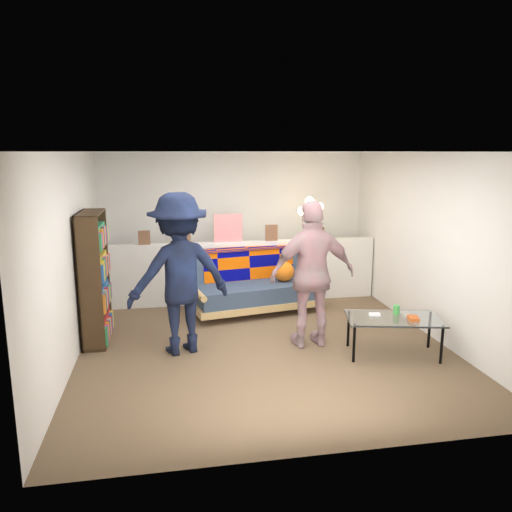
{
  "coord_description": "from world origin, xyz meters",
  "views": [
    {
      "loc": [
        -1.14,
        -5.96,
        2.39
      ],
      "look_at": [
        0.0,
        0.4,
        1.05
      ],
      "focal_mm": 35.0,
      "sensor_mm": 36.0,
      "label": 1
    }
  ],
  "objects_px": {
    "coffee_table": "(395,320)",
    "floor_lamp": "(310,229)",
    "person_right": "(313,275)",
    "futon_sofa": "(255,286)",
    "person_left": "(179,274)",
    "bookshelf": "(94,282)"
  },
  "relations": [
    {
      "from": "coffee_table",
      "to": "person_left",
      "type": "relative_size",
      "value": 0.63
    },
    {
      "from": "person_right",
      "to": "person_left",
      "type": "bearing_deg",
      "value": -6.86
    },
    {
      "from": "person_left",
      "to": "person_right",
      "type": "relative_size",
      "value": 1.06
    },
    {
      "from": "person_left",
      "to": "person_right",
      "type": "bearing_deg",
      "value": 160.23
    },
    {
      "from": "futon_sofa",
      "to": "coffee_table",
      "type": "distance_m",
      "value": 2.41
    },
    {
      "from": "floor_lamp",
      "to": "person_right",
      "type": "distance_m",
      "value": 1.85
    },
    {
      "from": "bookshelf",
      "to": "floor_lamp",
      "type": "relative_size",
      "value": 0.98
    },
    {
      "from": "bookshelf",
      "to": "person_right",
      "type": "bearing_deg",
      "value": -13.45
    },
    {
      "from": "coffee_table",
      "to": "futon_sofa",
      "type": "bearing_deg",
      "value": 123.71
    },
    {
      "from": "futon_sofa",
      "to": "person_left",
      "type": "xyz_separation_m",
      "value": [
        -1.17,
        -1.43,
        0.58
      ]
    },
    {
      "from": "coffee_table",
      "to": "floor_lamp",
      "type": "relative_size",
      "value": 0.71
    },
    {
      "from": "person_right",
      "to": "bookshelf",
      "type": "bearing_deg",
      "value": -16.72
    },
    {
      "from": "bookshelf",
      "to": "person_left",
      "type": "distance_m",
      "value": 1.2
    },
    {
      "from": "floor_lamp",
      "to": "person_right",
      "type": "bearing_deg",
      "value": -104.88
    },
    {
      "from": "person_left",
      "to": "person_right",
      "type": "height_order",
      "value": "person_left"
    },
    {
      "from": "person_left",
      "to": "coffee_table",
      "type": "bearing_deg",
      "value": 150.92
    },
    {
      "from": "futon_sofa",
      "to": "person_right",
      "type": "relative_size",
      "value": 1.12
    },
    {
      "from": "bookshelf",
      "to": "person_left",
      "type": "relative_size",
      "value": 0.86
    },
    {
      "from": "coffee_table",
      "to": "floor_lamp",
      "type": "xyz_separation_m",
      "value": [
        -0.42,
        2.24,
        0.78
      ]
    },
    {
      "from": "futon_sofa",
      "to": "bookshelf",
      "type": "xyz_separation_m",
      "value": [
        -2.23,
        -0.89,
        0.39
      ]
    },
    {
      "from": "futon_sofa",
      "to": "person_right",
      "type": "bearing_deg",
      "value": -73.53
    },
    {
      "from": "floor_lamp",
      "to": "futon_sofa",
      "type": "bearing_deg",
      "value": -165.85
    }
  ]
}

